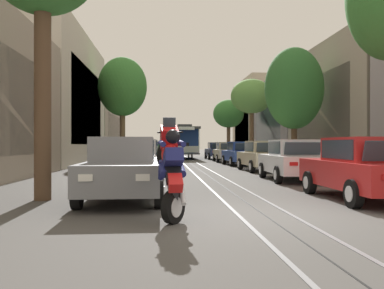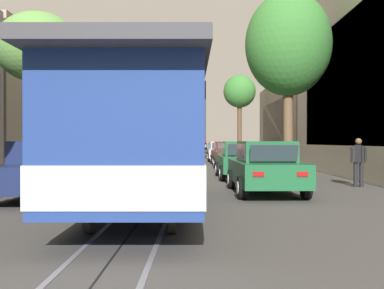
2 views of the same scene
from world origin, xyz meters
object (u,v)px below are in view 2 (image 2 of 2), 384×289
at_px(parked_car_green_fifth_left, 241,160).
at_px(street_tree_kerb_left_near, 240,93).
at_px(cable_car_trolley, 145,137).
at_px(street_tree_kerb_right_mid, 38,49).
at_px(parked_car_blue_fourth_right, 117,156).
at_px(parked_car_green_sixth_left, 265,167).
at_px(pedestrian_on_left_pavement, 359,159).
at_px(parked_car_silver_second_left, 220,151).
at_px(parked_car_brown_fourth_left, 233,156).
at_px(parked_car_white_second_right, 146,151).
at_px(parked_car_red_near_right, 152,150).
at_px(motorcycle_with_rider, 204,148).
at_px(street_tree_kerb_right_near, 129,93).
at_px(parked_car_beige_fifth_right, 95,160).
at_px(parked_car_maroon_mid_left, 226,153).
at_px(street_tree_kerb_right_second, 98,97).
at_px(street_tree_kerb_left_second, 288,45).
at_px(street_sign_post, 136,141).
at_px(parked_car_beige_mid_right, 133,153).
at_px(parked_car_grey_near_left, 217,150).
at_px(parked_car_navy_sixth_right, 46,169).

bearing_deg(parked_car_green_fifth_left, street_tree_kerb_left_near, -95.49).
bearing_deg(cable_car_trolley, street_tree_kerb_right_mid, -56.12).
xyz_separation_m(parked_car_blue_fourth_right, cable_car_trolley, (-3.16, 13.82, 0.86)).
relative_size(parked_car_green_sixth_left, street_tree_kerb_right_mid, 0.65).
bearing_deg(pedestrian_on_left_pavement, parked_car_silver_second_left, -79.20).
relative_size(parked_car_brown_fourth_left, parked_car_white_second_right, 0.99).
height_order(parked_car_red_near_right, parked_car_white_second_right, same).
height_order(parked_car_brown_fourth_left, motorcycle_with_rider, motorcycle_with_rider).
height_order(parked_car_white_second_right, street_tree_kerb_right_near, street_tree_kerb_right_near).
bearing_deg(parked_car_beige_fifth_right, parked_car_maroon_mid_left, -117.51).
bearing_deg(street_tree_kerb_right_second, street_tree_kerb_left_second, 138.55).
distance_m(parked_car_red_near_right, parked_car_white_second_right, 5.54).
bearing_deg(parked_car_white_second_right, parked_car_brown_fourth_left, 119.97).
bearing_deg(parked_car_silver_second_left, pedestrian_on_left_pavement, 100.80).
bearing_deg(parked_car_maroon_mid_left, street_tree_kerb_left_second, 100.26).
xyz_separation_m(parked_car_blue_fourth_right, street_sign_post, (1.48, -17.36, 0.80)).
bearing_deg(parked_car_blue_fourth_right, street_sign_post, -85.14).
bearing_deg(parked_car_green_sixth_left, parked_car_brown_fourth_left, -89.67).
xyz_separation_m(parked_car_white_second_right, parked_car_beige_fifth_right, (0.09, 16.85, 0.00)).
xyz_separation_m(street_tree_kerb_left_near, pedestrian_on_left_pavement, (-1.72, 24.57, -5.12)).
bearing_deg(parked_car_beige_mid_right, parked_car_white_second_right, -91.97).
bearing_deg(parked_car_grey_near_left, cable_car_trolley, 84.36).
bearing_deg(parked_car_silver_second_left, motorcycle_with_rider, -81.79).
bearing_deg(parked_car_navy_sixth_right, parked_car_beige_fifth_right, -89.70).
bearing_deg(street_tree_kerb_left_near, motorcycle_with_rider, -43.29).
relative_size(street_tree_kerb_left_second, motorcycle_with_rider, 4.18).
distance_m(parked_car_green_fifth_left, street_tree_kerb_right_near, 21.85).
relative_size(parked_car_green_sixth_left, street_tree_kerb_right_second, 0.65).
distance_m(street_tree_kerb_left_near, street_tree_kerb_left_second, 20.83).
bearing_deg(cable_car_trolley, parked_car_green_fifth_left, -108.44).
bearing_deg(parked_car_grey_near_left, parked_car_blue_fourth_right, 69.59).
xyz_separation_m(parked_car_brown_fourth_left, parked_car_white_second_right, (6.12, -10.62, 0.00)).
xyz_separation_m(parked_car_blue_fourth_right, street_tree_kerb_left_near, (-8.20, -16.35, 5.28)).
distance_m(parked_car_maroon_mid_left, parked_car_green_fifth_left, 11.25).
bearing_deg(parked_car_silver_second_left, parked_car_blue_fourth_right, 61.89).
bearing_deg(parked_car_silver_second_left, parked_car_beige_fifth_right, 70.32).
bearing_deg(parked_car_white_second_right, cable_car_trolley, 96.77).
height_order(parked_car_maroon_mid_left, pedestrian_on_left_pavement, pedestrian_on_left_pavement).
distance_m(parked_car_silver_second_left, street_sign_post, 9.64).
distance_m(parked_car_white_second_right, street_tree_kerb_left_second, 18.48).
relative_size(parked_car_red_near_right, parked_car_blue_fourth_right, 0.99).
distance_m(parked_car_green_fifth_left, parked_car_white_second_right, 17.27).
bearing_deg(parked_car_blue_fourth_right, parked_car_brown_fourth_left, -173.02).
distance_m(street_tree_kerb_right_near, pedestrian_on_left_pavement, 26.37).
distance_m(parked_car_red_near_right, parked_car_blue_fourth_right, 16.93).
height_order(parked_car_grey_near_left, parked_car_red_near_right, same).
height_order(parked_car_green_fifth_left, parked_car_beige_fifth_right, same).
xyz_separation_m(street_tree_kerb_left_near, street_tree_kerb_right_second, (10.29, 11.69, -1.58)).
height_order(parked_car_beige_mid_right, street_tree_kerb_right_second, street_tree_kerb_right_second).
relative_size(parked_car_red_near_right, motorcycle_with_rider, 2.27).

